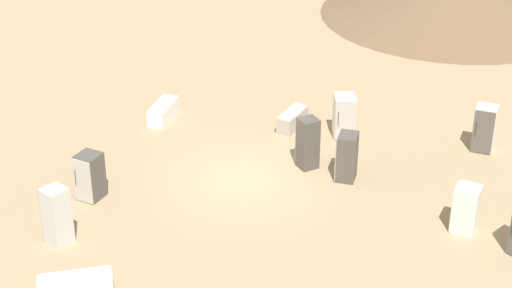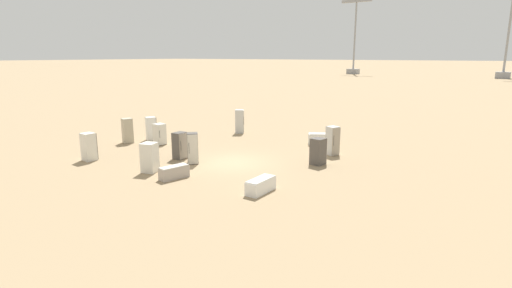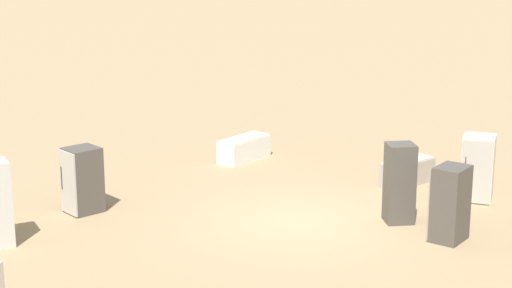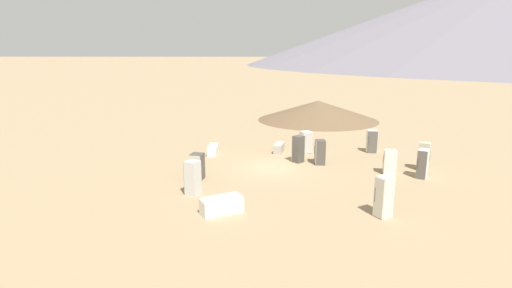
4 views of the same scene
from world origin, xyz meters
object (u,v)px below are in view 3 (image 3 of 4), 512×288
Objects in this scene: discarded_fridge_4 at (82,180)px; discarded_fridge_9 at (450,204)px; discarded_fridge_3 at (399,183)px; discarded_fridge_0 at (408,172)px; discarded_fridge_1 at (478,168)px; discarded_fridge_8 at (244,149)px.

discarded_fridge_9 is at bearing -144.47° from discarded_fridge_4.
discarded_fridge_3 reaches higher than discarded_fridge_4.
discarded_fridge_9 is at bearing 142.58° from discarded_fridge_0.
discarded_fridge_1 is 0.89× the size of discarded_fridge_3.
discarded_fridge_3 is 1.11× the size of discarded_fridge_9.
discarded_fridge_1 is at bearing 5.28° from discarded_fridge_8.
discarded_fridge_1 is 9.28m from discarded_fridge_4.
discarded_fridge_8 is 1.04× the size of discarded_fridge_9.
discarded_fridge_9 is at bearing -17.47° from discarded_fridge_8.
discarded_fridge_4 is at bearing 113.66° from discarded_fridge_9.
discarded_fridge_0 reaches higher than discarded_fridge_8.
discarded_fridge_1 reaches higher than discarded_fridge_4.
discarded_fridge_3 is 1.18× the size of discarded_fridge_4.
discarded_fridge_1 is at bearing -125.97° from discarded_fridge_4.
discarded_fridge_0 is at bearing 69.27° from discarded_fridge_3.
discarded_fridge_8 is at bearing 20.89° from discarded_fridge_0.
discarded_fridge_9 is at bearing 84.22° from discarded_fridge_1.
discarded_fridge_8 is at bearing -13.77° from discarded_fridge_1.
discarded_fridge_1 is 6.71m from discarded_fridge_8.
discarded_fridge_3 is 1.45m from discarded_fridge_9.
discarded_fridge_4 is (6.76, 6.37, -0.03)m from discarded_fridge_1.
discarded_fridge_0 is 4.04m from discarded_fridge_9.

